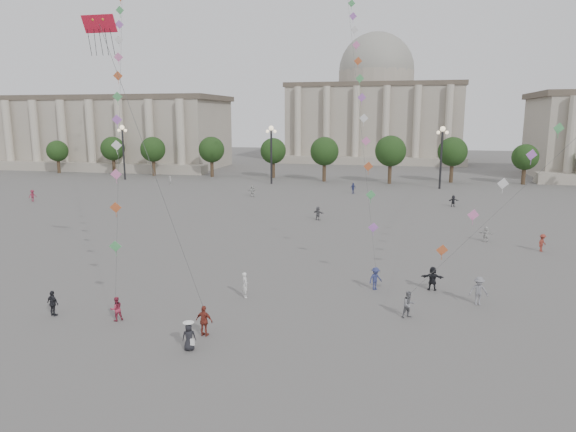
# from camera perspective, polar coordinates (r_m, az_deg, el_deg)

# --- Properties ---
(ground) EXTENTS (360.00, 360.00, 0.00)m
(ground) POSITION_cam_1_polar(r_m,az_deg,el_deg) (26.27, -9.06, -16.90)
(ground) COLOR #514F4C
(ground) RESTS_ON ground
(hall_west) EXTENTS (84.00, 26.22, 17.20)m
(hall_west) POSITION_cam_1_polar(r_m,az_deg,el_deg) (142.72, -23.50, 8.55)
(hall_west) COLOR #9E9585
(hall_west) RESTS_ON ground
(hall_central) EXTENTS (48.30, 34.30, 35.50)m
(hall_central) POSITION_cam_1_polar(r_m,az_deg,el_deg) (150.96, 9.61, 11.58)
(hall_central) COLOR #9E9585
(hall_central) RESTS_ON ground
(tree_row) EXTENTS (137.12, 5.12, 8.00)m
(tree_row) POSITION_cam_1_polar(r_m,az_deg,el_deg) (100.10, 7.71, 6.96)
(tree_row) COLOR #3A291D
(tree_row) RESTS_ON ground
(lamp_post_far_west) EXTENTS (2.00, 0.90, 10.65)m
(lamp_post_far_west) POSITION_cam_1_polar(r_m,az_deg,el_deg) (106.30, -17.87, 7.82)
(lamp_post_far_west) COLOR #262628
(lamp_post_far_west) RESTS_ON ground
(lamp_post_mid_west) EXTENTS (2.00, 0.90, 10.65)m
(lamp_post_mid_west) POSITION_cam_1_polar(r_m,az_deg,el_deg) (94.67, -1.87, 8.01)
(lamp_post_mid_west) COLOR #262628
(lamp_post_mid_west) RESTS_ON ground
(lamp_post_mid_east) EXTENTS (2.00, 0.90, 10.65)m
(lamp_post_mid_east) POSITION_cam_1_polar(r_m,az_deg,el_deg) (91.79, 16.72, 7.47)
(lamp_post_mid_east) COLOR #262628
(lamp_post_mid_east) RESTS_ON ground
(person_crowd_0) EXTENTS (1.05, 0.95, 1.72)m
(person_crowd_0) POSITION_cam_1_polar(r_m,az_deg,el_deg) (83.80, 7.24, 3.09)
(person_crowd_0) COLOR navy
(person_crowd_0) RESTS_ON ground
(person_crowd_2) EXTENTS (1.06, 1.28, 1.72)m
(person_crowd_2) POSITION_cam_1_polar(r_m,az_deg,el_deg) (83.98, -26.51, 2.04)
(person_crowd_2) COLOR maroon
(person_crowd_2) RESTS_ON ground
(person_crowd_3) EXTENTS (1.62, 0.53, 1.74)m
(person_crowd_3) POSITION_cam_1_polar(r_m,az_deg,el_deg) (38.31, 15.76, -6.69)
(person_crowd_3) COLOR black
(person_crowd_3) RESTS_ON ground
(person_crowd_4) EXTENTS (1.48, 1.49, 1.72)m
(person_crowd_4) POSITION_cam_1_polar(r_m,az_deg,el_deg) (79.96, -4.00, 2.77)
(person_crowd_4) COLOR #B5B6B2
(person_crowd_4) RESTS_ON ground
(person_crowd_6) EXTENTS (1.26, 0.76, 1.91)m
(person_crowd_6) POSITION_cam_1_polar(r_m,az_deg,el_deg) (36.37, 20.43, -7.79)
(person_crowd_6) COLOR slate
(person_crowd_6) RESTS_ON ground
(person_crowd_7) EXTENTS (1.48, 0.81, 1.52)m
(person_crowd_7) POSITION_cam_1_polar(r_m,az_deg,el_deg) (54.67, 21.13, -1.88)
(person_crowd_7) COLOR silver
(person_crowd_7) RESTS_ON ground
(person_crowd_8) EXTENTS (1.15, 1.20, 1.64)m
(person_crowd_8) POSITION_cam_1_polar(r_m,az_deg,el_deg) (52.75, 26.41, -2.68)
(person_crowd_8) COLOR maroon
(person_crowd_8) RESTS_ON ground
(person_crowd_9) EXTENTS (1.53, 0.95, 1.58)m
(person_crowd_9) POSITION_cam_1_polar(r_m,az_deg,el_deg) (74.50, 17.89, 1.61)
(person_crowd_9) COLOR black
(person_crowd_9) RESTS_ON ground
(person_crowd_10) EXTENTS (0.55, 0.68, 1.61)m
(person_crowd_10) POSITION_cam_1_polar(r_m,az_deg,el_deg) (95.96, -12.94, 3.86)
(person_crowd_10) COLOR #AFAFAA
(person_crowd_10) RESTS_ON ground
(person_crowd_12) EXTENTS (1.58, 1.17, 1.66)m
(person_crowd_12) POSITION_cam_1_polar(r_m,az_deg,el_deg) (61.68, 3.35, 0.31)
(person_crowd_12) COLOR #5E5D62
(person_crowd_12) RESTS_ON ground
(person_crowd_13) EXTENTS (0.68, 0.77, 1.78)m
(person_crowd_13) POSITION_cam_1_polar(r_m,az_deg,el_deg) (35.60, -4.79, -7.63)
(person_crowd_13) COLOR silver
(person_crowd_13) RESTS_ON ground
(tourist_0) EXTENTS (1.08, 0.55, 1.77)m
(tourist_0) POSITION_cam_1_polar(r_m,az_deg,el_deg) (29.93, -9.28, -11.43)
(tourist_0) COLOR maroon
(tourist_0) RESTS_ON ground
(tourist_1) EXTENTS (1.03, 0.64, 1.63)m
(tourist_1) POSITION_cam_1_polar(r_m,az_deg,el_deg) (35.49, -24.66, -8.82)
(tourist_1) COLOR black
(tourist_1) RESTS_ON ground
(kite_flyer_0) EXTENTS (0.92, 0.93, 1.51)m
(kite_flyer_0) POSITION_cam_1_polar(r_m,az_deg,el_deg) (33.32, -18.53, -9.75)
(kite_flyer_0) COLOR #9E2B43
(kite_flyer_0) RESTS_ON ground
(kite_flyer_1) EXTENTS (1.20, 1.17, 1.65)m
(kite_flyer_1) POSITION_cam_1_polar(r_m,az_deg,el_deg) (37.53, 9.69, -6.86)
(kite_flyer_1) COLOR navy
(kite_flyer_1) RESTS_ON ground
(kite_flyer_2) EXTENTS (1.03, 0.98, 1.69)m
(kite_flyer_2) POSITION_cam_1_polar(r_m,az_deg,el_deg) (32.92, 13.27, -9.55)
(kite_flyer_2) COLOR slate
(kite_flyer_2) RESTS_ON ground
(hat_person) EXTENTS (0.84, 0.67, 1.69)m
(hat_person) POSITION_cam_1_polar(r_m,az_deg,el_deg) (28.38, -10.94, -12.93)
(hat_person) COLOR black
(hat_person) RESTS_ON ground
(dragon_kite) EXTENTS (5.24, 2.57, 18.85)m
(dragon_kite) POSITION_cam_1_polar(r_m,az_deg,el_deg) (35.87, -20.04, 18.11)
(dragon_kite) COLOR red
(dragon_kite) RESTS_ON ground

